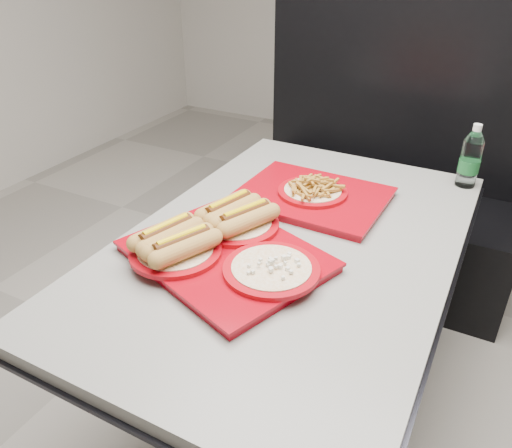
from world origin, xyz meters
The scene contains 6 objects.
ground centered at (0.00, 0.00, 0.00)m, with size 6.00×6.00×0.00m, color gray.
diner_table centered at (0.00, 0.00, 0.58)m, with size 0.92×1.42×0.75m.
booth_bench centered at (0.00, 1.09, 0.40)m, with size 1.30×0.57×1.35m.
tray_near centered at (-0.13, -0.18, 0.79)m, with size 0.61×0.55×0.11m.
tray_far centered at (-0.04, 0.25, 0.78)m, with size 0.48×0.38×0.09m.
water_bottle centered at (0.40, 0.62, 0.85)m, with size 0.07×0.07×0.22m.
Camera 1 is at (0.49, -1.14, 1.52)m, focal length 35.00 mm.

